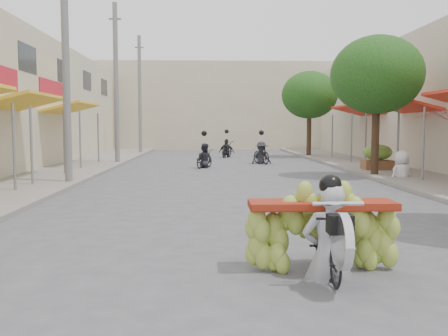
% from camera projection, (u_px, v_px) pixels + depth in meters
% --- Properties ---
extents(sidewalk_left, '(4.00, 60.00, 0.12)m').
position_uv_depth(sidewalk_left, '(48.00, 174.00, 19.23)').
color(sidewalk_left, gray).
rests_on(sidewalk_left, ground).
extents(sidewalk_right, '(4.00, 60.00, 0.12)m').
position_uv_depth(sidewalk_right, '(406.00, 173.00, 19.74)').
color(sidewalk_right, gray).
rests_on(sidewalk_right, ground).
extents(far_building, '(20.00, 6.00, 7.00)m').
position_uv_depth(far_building, '(217.00, 107.00, 42.10)').
color(far_building, beige).
rests_on(far_building, ground).
extents(utility_pole_mid, '(0.60, 0.24, 8.00)m').
position_uv_depth(utility_pole_mid, '(66.00, 60.00, 15.97)').
color(utility_pole_mid, slate).
rests_on(utility_pole_mid, ground).
extents(utility_pole_far, '(0.60, 0.24, 8.00)m').
position_uv_depth(utility_pole_far, '(116.00, 84.00, 24.93)').
color(utility_pole_far, slate).
rests_on(utility_pole_far, ground).
extents(utility_pole_back, '(0.60, 0.24, 8.00)m').
position_uv_depth(utility_pole_back, '(140.00, 95.00, 33.89)').
color(utility_pole_back, slate).
rests_on(utility_pole_back, ground).
extents(street_tree_mid, '(3.40, 3.40, 5.25)m').
position_uv_depth(street_tree_mid, '(377.00, 75.00, 18.37)').
color(street_tree_mid, '#3A2719').
rests_on(street_tree_mid, ground).
extents(street_tree_far, '(3.40, 3.40, 5.25)m').
position_uv_depth(street_tree_far, '(309.00, 95.00, 30.32)').
color(street_tree_far, '#3A2719').
rests_on(street_tree_far, ground).
extents(produce_crate_far, '(1.20, 0.88, 1.16)m').
position_uv_depth(produce_crate_far, '(378.00, 155.00, 20.65)').
color(produce_crate_far, brown).
rests_on(produce_crate_far, ground).
extents(banana_motorbike, '(2.20, 1.74, 2.25)m').
position_uv_depth(banana_motorbike, '(326.00, 217.00, 6.39)').
color(banana_motorbike, black).
rests_on(banana_motorbike, ground).
extents(pedestrian, '(1.04, 0.78, 1.87)m').
position_uv_depth(pedestrian, '(403.00, 150.00, 17.72)').
color(pedestrian, white).
rests_on(pedestrian, ground).
extents(bg_motorbike_a, '(1.11, 1.58, 1.95)m').
position_uv_depth(bg_motorbike_a, '(204.00, 151.00, 22.80)').
color(bg_motorbike_a, black).
rests_on(bg_motorbike_a, ground).
extents(bg_motorbike_b, '(1.18, 1.75, 1.95)m').
position_uv_depth(bg_motorbike_b, '(261.00, 147.00, 25.16)').
color(bg_motorbike_b, black).
rests_on(bg_motorbike_b, ground).
extents(bg_motorbike_c, '(1.16, 1.84, 1.95)m').
position_uv_depth(bg_motorbike_c, '(227.00, 145.00, 30.34)').
color(bg_motorbike_c, black).
rests_on(bg_motorbike_c, ground).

